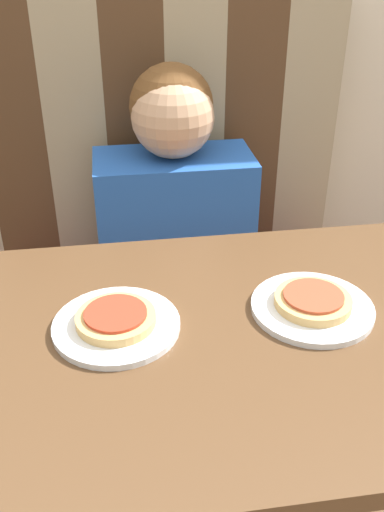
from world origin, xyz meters
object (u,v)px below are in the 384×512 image
Objects in this scene: plate_right at (312,308)px; pizza_right at (313,300)px; plate_left at (116,325)px; person at (174,184)px; pizza_left at (116,318)px.

plate_right is 1.60× the size of pizza_right.
plate_left is 0.35m from pizza_right.
plate_left is at bearing 180.00° from plate_right.
person is 0.65m from plate_left.
plate_right is at bearing 90.00° from pizza_right.
pizza_right is at bearing -90.00° from plate_right.
pizza_left is at bearing -105.66° from person.
pizza_right is (0.17, -0.62, 0.04)m from person.
person is 0.65m from plate_right.
plate_left is 0.02m from pizza_left.
pizza_left is at bearing 180.00° from pizza_right.
pizza_right is at bearing -0.00° from plate_left.
person reaches higher than pizza_left.
pizza_left is (-0.35, -0.00, 0.02)m from plate_right.
plate_left is 1.00× the size of plate_right.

